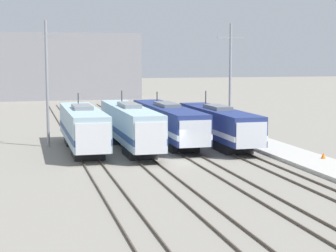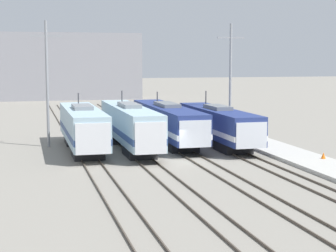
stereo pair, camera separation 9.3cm
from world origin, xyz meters
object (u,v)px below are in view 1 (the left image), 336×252
object	(u,v)px
locomotive_center_right	(168,123)
traffic_cone	(323,155)
locomotive_center_left	(130,126)
catenary_tower_right	(230,79)
locomotive_far_right	(219,125)
locomotive_far_left	(83,128)
catenary_tower_left	(47,80)

from	to	relation	value
locomotive_center_right	traffic_cone	bearing A→B (deg)	-54.10
locomotive_center_left	catenary_tower_right	world-z (taller)	catenary_tower_right
locomotive_center_left	catenary_tower_right	distance (m)	12.57
catenary_tower_right	traffic_cone	distance (m)	15.54
catenary_tower_right	locomotive_far_right	bearing A→B (deg)	-123.81
catenary_tower_right	traffic_cone	size ratio (longest dim) A/B	23.28
locomotive_center_right	locomotive_far_right	size ratio (longest dim) A/B	1.14
locomotive_center_left	locomotive_far_right	world-z (taller)	locomotive_center_left
traffic_cone	locomotive_center_left	bearing A→B (deg)	143.52
catenary_tower_right	locomotive_far_left	bearing A→B (deg)	-167.20
locomotive_center_right	locomotive_far_left	bearing A→B (deg)	-161.97
catenary_tower_left	catenary_tower_right	world-z (taller)	same
locomotive_center_left	traffic_cone	distance (m)	17.64
locomotive_far_left	locomotive_far_right	xyz separation A→B (m)	(13.22, -0.10, -0.15)
locomotive_center_left	traffic_cone	world-z (taller)	locomotive_center_left
locomotive_far_left	catenary_tower_left	xyz separation A→B (m)	(-2.98, 3.56, 4.24)
locomotive_center_right	catenary_tower_left	distance (m)	12.58
locomotive_center_right	catenary_tower_right	distance (m)	8.14
locomotive_far_left	catenary_tower_right	xyz separation A→B (m)	(15.67, 3.56, 4.24)
locomotive_far_left	traffic_cone	xyz separation A→B (m)	(18.53, -10.54, -1.62)
locomotive_far_right	traffic_cone	size ratio (longest dim) A/B	32.81
locomotive_far_right	locomotive_center_left	bearing A→B (deg)	-179.95
locomotive_far_left	traffic_cone	size ratio (longest dim) A/B	31.16
locomotive_center_left	locomotive_center_right	size ratio (longest dim) A/B	0.94
locomotive_center_right	catenary_tower_left	bearing A→B (deg)	176.64
locomotive_center_left	locomotive_center_right	distance (m)	5.32
locomotive_center_right	traffic_cone	xyz separation A→B (m)	(9.71, -13.41, -1.53)
locomotive_center_left	locomotive_far_right	bearing A→B (deg)	0.05
locomotive_far_right	traffic_cone	distance (m)	11.81
catenary_tower_left	catenary_tower_right	xyz separation A→B (m)	(18.65, 0.00, 0.00)
locomotive_far_left	catenary_tower_left	distance (m)	6.29
locomotive_far_right	catenary_tower_right	bearing A→B (deg)	56.19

